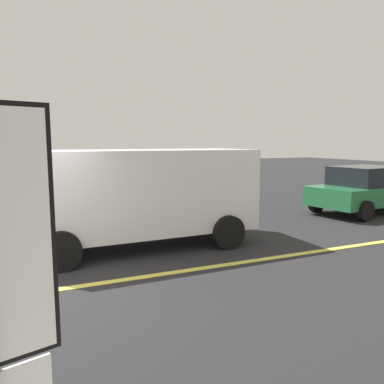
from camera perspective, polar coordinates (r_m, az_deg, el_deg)
ground_plane at (r=6.58m, az=-23.73°, el=-14.13°), size 80.00×80.00×0.00m
lane_marking_centre at (r=7.17m, az=1.50°, el=-11.60°), size 28.00×0.16×0.01m
white_van at (r=8.47m, az=-8.18°, el=0.08°), size 5.24×2.34×2.20m
car_green_near_curb at (r=13.94m, az=25.23°, el=0.41°), size 4.61×2.53×1.56m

